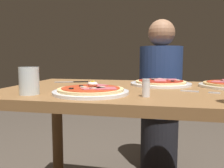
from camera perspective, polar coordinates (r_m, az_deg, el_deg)
The scene contains 8 objects.
dining_table at distance 1.14m, azimuth 6.00°, elevation -7.05°, with size 1.26×0.78×0.75m.
pizza_foreground at distance 0.96m, azimuth -5.08°, elevation -1.61°, with size 0.31×0.31×0.05m.
pizza_across_left at distance 1.28m, azimuth 11.64°, elevation 0.28°, with size 0.32×0.32×0.03m.
water_glass_near at distance 0.99m, azimuth -19.33°, elevation 0.35°, with size 0.08×0.08×0.11m.
fork at distance 1.06m, azimuth 19.71°, elevation -1.73°, with size 0.16×0.06×0.00m.
knife at distance 1.40m, azimuth -9.13°, elevation 0.52°, with size 0.19×0.08×0.01m.
salt_shaker at distance 0.89m, azimuth 8.19°, elevation -0.96°, with size 0.03×0.03×0.07m.
diner_person at distance 1.86m, azimuth 11.48°, elevation -4.15°, with size 0.32×0.32×1.18m.
Camera 1 is at (0.12, -1.10, 0.90)m, focal length 37.95 mm.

